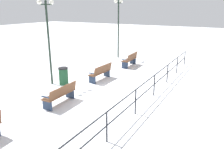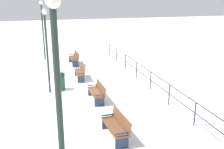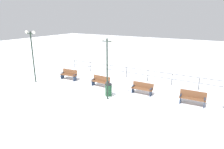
{
  "view_description": "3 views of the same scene",
  "coord_description": "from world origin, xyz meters",
  "px_view_note": "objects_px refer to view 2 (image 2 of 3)",
  "views": [
    {
      "loc": [
        -6.24,
        8.11,
        3.87
      ],
      "look_at": [
        -1.05,
        -1.07,
        0.66
      ],
      "focal_mm": 35.61,
      "sensor_mm": 36.0,
      "label": 1
    },
    {
      "loc": [
        2.27,
        13.2,
        4.89
      ],
      "look_at": [
        -1.48,
        -0.2,
        0.61
      ],
      "focal_mm": 42.1,
      "sensor_mm": 36.0,
      "label": 2
    },
    {
      "loc": [
        12.74,
        6.77,
        5.52
      ],
      "look_at": [
        -0.46,
        -0.98,
        1.02
      ],
      "focal_mm": 31.73,
      "sensor_mm": 36.0,
      "label": 3
    }
  ],
  "objects_px": {
    "bench_nearest": "(74,58)",
    "lamppost_middle": "(46,37)",
    "bench_second": "(81,72)",
    "trash_bin": "(61,82)",
    "lamppost_near": "(42,18)",
    "lamppost_far": "(57,69)",
    "bench_third": "(97,92)",
    "bench_fourth": "(117,126)"
  },
  "relations": [
    {
      "from": "bench_second",
      "to": "lamppost_near",
      "type": "height_order",
      "value": "lamppost_near"
    },
    {
      "from": "bench_fourth",
      "to": "lamppost_far",
      "type": "height_order",
      "value": "lamppost_far"
    },
    {
      "from": "bench_nearest",
      "to": "lamppost_far",
      "type": "distance_m",
      "value": 13.0
    },
    {
      "from": "bench_nearest",
      "to": "lamppost_far",
      "type": "relative_size",
      "value": 0.34
    },
    {
      "from": "lamppost_far",
      "to": "bench_fourth",
      "type": "bearing_deg",
      "value": -135.78
    },
    {
      "from": "bench_third",
      "to": "bench_fourth",
      "type": "xyz_separation_m",
      "value": [
        0.09,
        3.51,
        0.03
      ]
    },
    {
      "from": "trash_bin",
      "to": "bench_second",
      "type": "bearing_deg",
      "value": -130.35
    },
    {
      "from": "lamppost_near",
      "to": "lamppost_far",
      "type": "bearing_deg",
      "value": 90.0
    },
    {
      "from": "bench_fourth",
      "to": "trash_bin",
      "type": "relative_size",
      "value": 1.86
    },
    {
      "from": "bench_second",
      "to": "lamppost_near",
      "type": "relative_size",
      "value": 0.37
    },
    {
      "from": "bench_nearest",
      "to": "lamppost_near",
      "type": "xyz_separation_m",
      "value": [
        2.02,
        -2.06,
        2.67
      ]
    },
    {
      "from": "lamppost_middle",
      "to": "trash_bin",
      "type": "height_order",
      "value": "lamppost_middle"
    },
    {
      "from": "bench_second",
      "to": "bench_third",
      "type": "xyz_separation_m",
      "value": [
        -0.24,
        3.51,
        -0.03
      ]
    },
    {
      "from": "bench_third",
      "to": "bench_fourth",
      "type": "distance_m",
      "value": 3.52
    },
    {
      "from": "bench_nearest",
      "to": "bench_second",
      "type": "xyz_separation_m",
      "value": [
        0.12,
        3.52,
        -0.02
      ]
    },
    {
      "from": "bench_nearest",
      "to": "bench_fourth",
      "type": "distance_m",
      "value": 10.55
    },
    {
      "from": "bench_third",
      "to": "lamppost_far",
      "type": "distance_m",
      "value": 6.54
    },
    {
      "from": "bench_nearest",
      "to": "bench_fourth",
      "type": "height_order",
      "value": "bench_nearest"
    },
    {
      "from": "bench_third",
      "to": "bench_nearest",
      "type": "bearing_deg",
      "value": -90.52
    },
    {
      "from": "bench_nearest",
      "to": "bench_third",
      "type": "xyz_separation_m",
      "value": [
        -0.12,
        7.04,
        -0.05
      ]
    },
    {
      "from": "trash_bin",
      "to": "lamppost_middle",
      "type": "bearing_deg",
      "value": 24.18
    },
    {
      "from": "bench_third",
      "to": "lamppost_near",
      "type": "bearing_deg",
      "value": -78.27
    },
    {
      "from": "bench_fourth",
      "to": "lamppost_far",
      "type": "relative_size",
      "value": 0.34
    },
    {
      "from": "lamppost_near",
      "to": "bench_second",
      "type": "bearing_deg",
      "value": 108.75
    },
    {
      "from": "lamppost_near",
      "to": "lamppost_middle",
      "type": "relative_size",
      "value": 1.04
    },
    {
      "from": "bench_second",
      "to": "bench_fourth",
      "type": "distance_m",
      "value": 7.03
    },
    {
      "from": "lamppost_far",
      "to": "bench_second",
      "type": "bearing_deg",
      "value": -101.87
    },
    {
      "from": "bench_second",
      "to": "trash_bin",
      "type": "height_order",
      "value": "trash_bin"
    },
    {
      "from": "bench_second",
      "to": "lamppost_far",
      "type": "height_order",
      "value": "lamppost_far"
    },
    {
      "from": "bench_nearest",
      "to": "trash_bin",
      "type": "relative_size",
      "value": 1.83
    },
    {
      "from": "bench_fourth",
      "to": "bench_second",
      "type": "bearing_deg",
      "value": -92.52
    },
    {
      "from": "bench_second",
      "to": "trash_bin",
      "type": "distance_m",
      "value": 2.03
    },
    {
      "from": "bench_nearest",
      "to": "lamppost_middle",
      "type": "bearing_deg",
      "value": 66.52
    },
    {
      "from": "bench_fourth",
      "to": "lamppost_far",
      "type": "xyz_separation_m",
      "value": [
        2.05,
        1.99,
        2.79
      ]
    },
    {
      "from": "lamppost_far",
      "to": "lamppost_middle",
      "type": "bearing_deg",
      "value": -90.0
    },
    {
      "from": "lamppost_far",
      "to": "trash_bin",
      "type": "height_order",
      "value": "lamppost_far"
    },
    {
      "from": "lamppost_far",
      "to": "bench_third",
      "type": "bearing_deg",
      "value": -111.18
    },
    {
      "from": "bench_nearest",
      "to": "lamppost_far",
      "type": "xyz_separation_m",
      "value": [
        2.02,
        12.54,
        2.77
      ]
    },
    {
      "from": "lamppost_middle",
      "to": "lamppost_far",
      "type": "bearing_deg",
      "value": 90.0
    },
    {
      "from": "lamppost_middle",
      "to": "bench_third",
      "type": "bearing_deg",
      "value": 141.39
    },
    {
      "from": "bench_third",
      "to": "lamppost_middle",
      "type": "xyz_separation_m",
      "value": [
        2.13,
        -1.7,
        2.47
      ]
    },
    {
      "from": "bench_nearest",
      "to": "lamppost_middle",
      "type": "distance_m",
      "value": 6.2
    }
  ]
}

